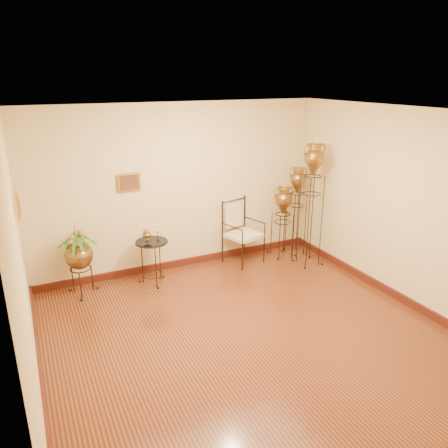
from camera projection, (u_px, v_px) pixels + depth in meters
name	position (u px, v px, depth m)	size (l,w,h in m)	color
ground	(250.00, 337.00, 5.61)	(5.00, 5.00, 0.00)	brown
room_shell	(252.00, 208.00, 5.05)	(5.02, 5.02, 2.81)	beige
amphora_tall	(311.00, 204.00, 7.46)	(0.45, 0.45, 2.15)	black
amphora_mid	(296.00, 211.00, 7.97)	(0.45, 0.45, 1.66)	black
amphora_short	(283.00, 221.00, 7.98)	(0.51, 0.51, 1.32)	black
planter_urn	(79.00, 253.00, 6.51)	(0.79, 0.79, 1.21)	black
armchair	(244.00, 233.00, 7.68)	(0.77, 0.74, 1.12)	black
side_table	(153.00, 261.00, 6.95)	(0.51, 0.51, 0.92)	black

